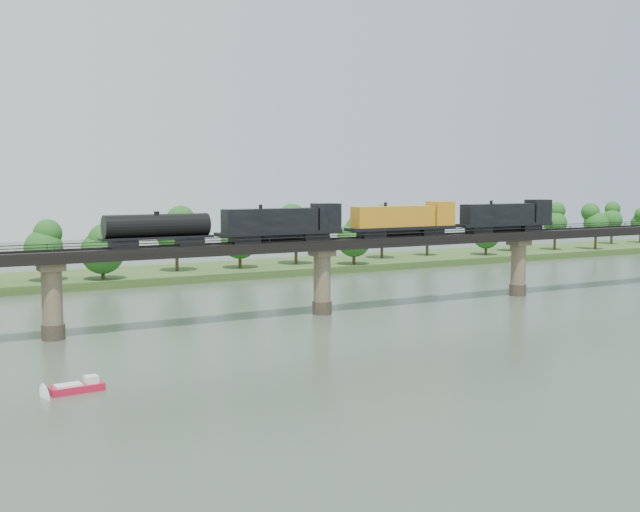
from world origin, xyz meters
TOP-DOWN VIEW (x-y plane):
  - ground at (0.00, 0.00)m, footprint 400.00×400.00m
  - far_bank at (0.00, 85.00)m, footprint 300.00×24.00m
  - bridge at (0.00, 30.00)m, footprint 236.00×30.00m
  - bridge_superstructure at (0.00, 30.00)m, footprint 220.00×4.90m
  - far_treeline at (-8.21, 80.52)m, footprint 289.06×17.54m
  - freight_train at (7.60, 30.00)m, footprint 80.14×3.12m
  - motorboat at (-42.97, 2.36)m, footprint 5.29×2.24m

SIDE VIEW (x-z plane):
  - ground at x=0.00m, z-range 0.00..0.00m
  - motorboat at x=-42.97m, z-range -0.23..1.22m
  - far_bank at x=0.00m, z-range 0.00..1.60m
  - bridge at x=0.00m, z-range -0.29..11.21m
  - far_treeline at x=-8.21m, z-range 2.03..15.63m
  - bridge_superstructure at x=0.00m, z-range 11.42..12.17m
  - freight_train at x=7.60m, z-range 11.38..16.89m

